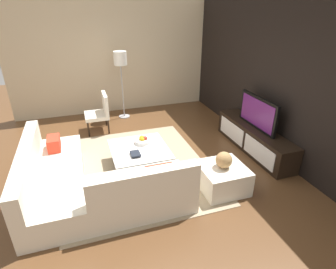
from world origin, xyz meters
TOP-DOWN VIEW (x-y plane):
  - ground_plane at (0.00, 0.00)m, footprint 14.00×14.00m
  - feature_wall_back at (0.00, 2.70)m, footprint 6.40×0.12m
  - side_wall_left at (-3.20, 0.20)m, footprint 0.12×5.20m
  - area_rug at (-0.10, 0.00)m, footprint 3.03×2.51m
  - media_console at (0.00, 2.40)m, footprint 2.07×0.46m
  - television at (0.00, 2.40)m, footprint 1.09×0.06m
  - sectional_couch at (0.50, -0.87)m, footprint 2.30×2.33m
  - coffee_table at (-0.10, 0.10)m, footprint 1.05×0.98m
  - accent_chair_near at (-1.93, -0.37)m, footprint 0.56×0.52m
  - floor_lamp at (-2.59, 0.26)m, footprint 0.31×0.31m
  - ottoman at (0.93, 1.18)m, footprint 0.70×0.70m
  - fruit_bowl at (-0.28, 0.20)m, footprint 0.28×0.28m
  - decorative_ball at (0.93, 1.18)m, footprint 0.26×0.26m
  - book_stack at (0.12, -0.02)m, footprint 0.22×0.15m

SIDE VIEW (x-z plane):
  - ground_plane at x=0.00m, z-range 0.00..0.00m
  - area_rug at x=-0.10m, z-range 0.00..0.01m
  - ottoman at x=0.93m, z-range 0.00..0.40m
  - coffee_table at x=-0.10m, z-range 0.01..0.39m
  - media_console at x=0.00m, z-range 0.00..0.50m
  - sectional_couch at x=0.50m, z-range -0.12..0.67m
  - book_stack at x=0.12m, z-range 0.38..0.43m
  - fruit_bowl at x=-0.28m, z-range 0.36..0.50m
  - accent_chair_near at x=-1.93m, z-range 0.05..0.92m
  - decorative_ball at x=0.93m, z-range 0.40..0.66m
  - television at x=0.00m, z-range 0.50..1.11m
  - floor_lamp at x=-2.59m, z-range 0.56..2.22m
  - feature_wall_back at x=0.00m, z-range 0.00..2.80m
  - side_wall_left at x=-3.20m, z-range 0.00..2.80m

